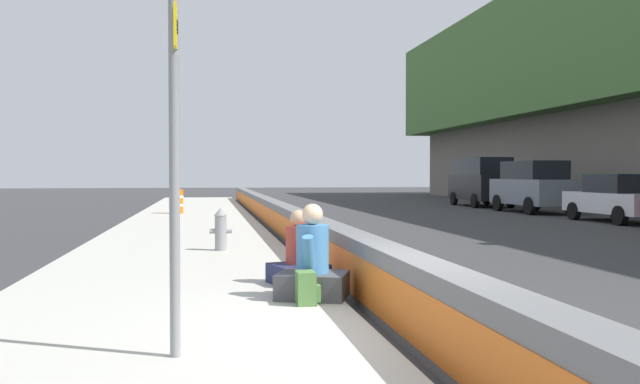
% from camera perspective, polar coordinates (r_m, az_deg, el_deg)
% --- Properties ---
extents(ground_plane, '(160.00, 160.00, 0.00)m').
position_cam_1_polar(ground_plane, '(7.28, 8.01, -12.08)').
color(ground_plane, '#353538').
rests_on(ground_plane, ground).
extents(sidewalk_strip, '(80.00, 4.40, 0.14)m').
position_cam_1_polar(sidewalk_strip, '(6.97, -13.78, -12.14)').
color(sidewalk_strip, '#B5B2A8').
rests_on(sidewalk_strip, ground_plane).
extents(jersey_barrier, '(76.00, 0.45, 0.85)m').
position_cam_1_polar(jersey_barrier, '(7.19, 7.99, -8.79)').
color(jersey_barrier, slate).
rests_on(jersey_barrier, ground_plane).
extents(route_sign_post, '(0.44, 0.09, 3.60)m').
position_cam_1_polar(route_sign_post, '(6.00, -11.99, 6.28)').
color(route_sign_post, gray).
rests_on(route_sign_post, sidewalk_strip).
extents(fire_hydrant, '(0.26, 0.46, 0.88)m').
position_cam_1_polar(fire_hydrant, '(14.24, -8.25, -3.02)').
color(fire_hydrant, gray).
rests_on(fire_hydrant, sidewalk_strip).
extents(seated_person_foreground, '(0.97, 1.05, 1.19)m').
position_cam_1_polar(seated_person_foreground, '(8.72, -0.63, -6.37)').
color(seated_person_foreground, '#424247').
rests_on(seated_person_foreground, sidewalk_strip).
extents(seated_person_middle, '(0.84, 0.91, 1.06)m').
position_cam_1_polar(seated_person_middle, '(9.87, -1.81, -5.70)').
color(seated_person_middle, '#23284C').
rests_on(seated_person_middle, sidewalk_strip).
extents(backpack, '(0.32, 0.28, 0.40)m').
position_cam_1_polar(backpack, '(8.31, -1.13, -8.00)').
color(backpack, '#4C7A3D').
rests_on(backpack, sidewalk_strip).
extents(construction_barrel, '(0.54, 0.54, 0.95)m').
position_cam_1_polar(construction_barrel, '(27.90, -11.82, -0.77)').
color(construction_barrel, orange).
rests_on(construction_barrel, sidewalk_strip).
extents(parked_car_fourth, '(4.50, 1.95, 1.71)m').
position_cam_1_polar(parked_car_fourth, '(26.42, 23.56, -0.46)').
color(parked_car_fourth, silver).
rests_on(parked_car_fourth, ground_plane).
extents(parked_car_midline, '(4.82, 2.11, 2.28)m').
position_cam_1_polar(parked_car_midline, '(31.66, 17.28, 0.48)').
color(parked_car_midline, slate).
rests_on(parked_car_midline, ground_plane).
extents(parked_car_far, '(5.16, 2.23, 2.56)m').
position_cam_1_polar(parked_car_far, '(37.19, 13.27, 0.91)').
color(parked_car_far, black).
rests_on(parked_car_far, ground_plane).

